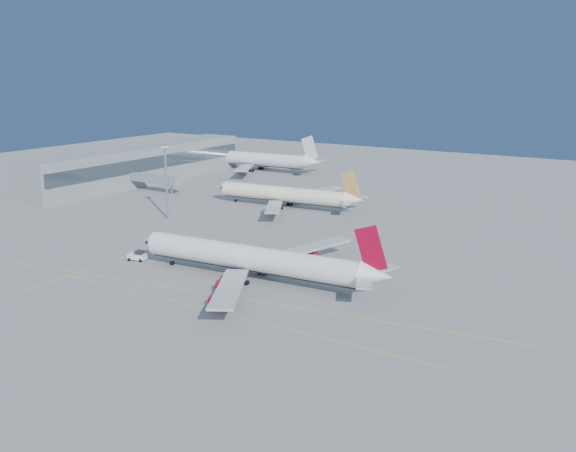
% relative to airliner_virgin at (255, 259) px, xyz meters
% --- Properties ---
extents(ground, '(500.00, 500.00, 0.00)m').
position_rel_airliner_virgin_xyz_m(ground, '(1.69, -5.93, -4.84)').
color(ground, slate).
rests_on(ground, ground).
extents(terminal, '(18.40, 110.00, 15.00)m').
position_rel_airliner_virgin_xyz_m(terminal, '(-113.25, 79.07, 2.68)').
color(terminal, gray).
rests_on(terminal, ground).
extents(jet_bridge, '(23.60, 3.60, 6.90)m').
position_rel_airliner_virgin_xyz_m(jet_bridge, '(-91.42, 66.07, 0.34)').
color(jet_bridge, gray).
rests_on(jet_bridge, ground).
extents(taxiway_lines, '(118.86, 140.00, 0.02)m').
position_rel_airliner_virgin_xyz_m(taxiway_lines, '(-13.03, 0.41, -4.83)').
color(taxiway_lines, yellow).
rests_on(taxiway_lines, ground).
extents(airliner_virgin, '(65.03, 58.31, 16.04)m').
position_rel_airliner_virgin_xyz_m(airliner_virgin, '(0.00, 0.00, 0.00)').
color(airliner_virgin, white).
rests_on(airliner_virgin, ground).
extents(airliner_etihad, '(56.57, 52.12, 14.76)m').
position_rel_airliner_virgin_xyz_m(airliner_etihad, '(-35.17, 69.07, -0.34)').
color(airliner_etihad, '#ECE5C9').
rests_on(airliner_etihad, ground).
extents(airliner_third, '(65.63, 60.43, 17.60)m').
position_rel_airliner_virgin_xyz_m(airliner_third, '(-89.54, 130.36, 0.49)').
color(airliner_third, white).
rests_on(airliner_third, ground).
extents(pushback_tug, '(4.94, 3.62, 2.55)m').
position_rel_airliner_virgin_xyz_m(pushback_tug, '(-33.33, -3.02, -3.65)').
color(pushback_tug, white).
rests_on(pushback_tug, ground).
extents(light_mast, '(2.03, 2.03, 23.43)m').
position_rel_airliner_virgin_xyz_m(light_mast, '(-57.98, 35.03, 8.99)').
color(light_mast, gray).
rests_on(light_mast, ground).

